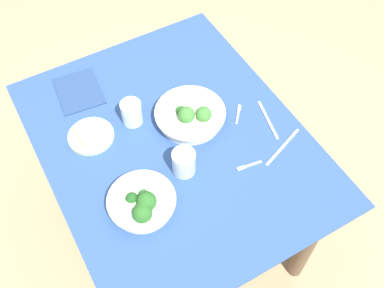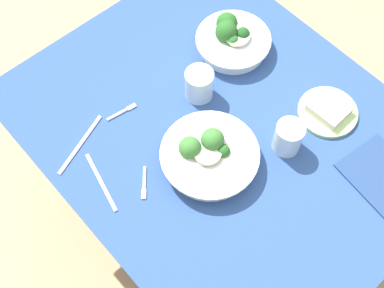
# 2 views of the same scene
# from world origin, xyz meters

# --- Properties ---
(ground_plane) EXTENTS (6.00, 6.00, 0.00)m
(ground_plane) POSITION_xyz_m (0.00, 0.00, 0.00)
(ground_plane) COLOR tan
(dining_table) EXTENTS (1.16, 0.93, 0.70)m
(dining_table) POSITION_xyz_m (0.00, 0.00, 0.59)
(dining_table) COLOR #2D4C84
(dining_table) RESTS_ON ground_plane
(broccoli_bowl_far) EXTENTS (0.23, 0.23, 0.10)m
(broccoli_bowl_far) POSITION_xyz_m (-0.20, 0.22, 0.74)
(broccoli_bowl_far) COLOR white
(broccoli_bowl_far) RESTS_ON dining_table
(broccoli_bowl_near) EXTENTS (0.27, 0.27, 0.10)m
(broccoli_bowl_near) POSITION_xyz_m (0.05, -0.10, 0.74)
(broccoli_bowl_near) COLOR silver
(broccoli_bowl_near) RESTS_ON dining_table
(bread_side_plate) EXTENTS (0.17, 0.17, 0.04)m
(bread_side_plate) POSITION_xyz_m (0.17, 0.26, 0.72)
(bread_side_plate) COLOR #B7D684
(bread_side_plate) RESTS_ON dining_table
(water_glass_center) EXTENTS (0.08, 0.08, 0.10)m
(water_glass_center) POSITION_xyz_m (-0.13, 0.03, 0.75)
(water_glass_center) COLOR silver
(water_glass_center) RESTS_ON dining_table
(water_glass_side) EXTENTS (0.08, 0.08, 0.10)m
(water_glass_side) POSITION_xyz_m (0.16, 0.09, 0.75)
(water_glass_side) COLOR silver
(water_glass_side) RESTS_ON dining_table
(fork_by_far_bowl) EXTENTS (0.03, 0.10, 0.00)m
(fork_by_far_bowl) POSITION_xyz_m (-0.23, -0.18, 0.71)
(fork_by_far_bowl) COLOR #B7B7BC
(fork_by_far_bowl) RESTS_ON dining_table
(fork_by_near_bowl) EXTENTS (0.08, 0.07, 0.00)m
(fork_by_near_bowl) POSITION_xyz_m (-0.01, -0.28, 0.71)
(fork_by_near_bowl) COLOR #B7B7BC
(fork_by_near_bowl) RESTS_ON dining_table
(table_knife_left) EXTENTS (0.08, 0.20, 0.00)m
(table_knife_left) POSITION_xyz_m (-0.23, -0.34, 0.71)
(table_knife_left) COLOR #B7B7BC
(table_knife_left) RESTS_ON dining_table
(table_knife_right) EXTENTS (0.19, 0.05, 0.00)m
(table_knife_right) POSITION_xyz_m (-0.09, -0.36, 0.71)
(table_knife_right) COLOR #B7B7BC
(table_knife_right) RESTS_ON dining_table
(napkin_folded_upper) EXTENTS (0.23, 0.19, 0.01)m
(napkin_folded_upper) POSITION_xyz_m (0.40, 0.21, 0.71)
(napkin_folded_upper) COLOR navy
(napkin_folded_upper) RESTS_ON dining_table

